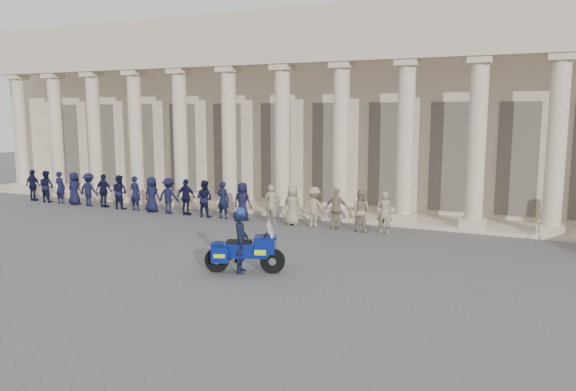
% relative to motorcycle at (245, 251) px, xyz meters
% --- Properties ---
extents(ground, '(90.00, 90.00, 0.00)m').
position_rel_motorcycle_xyz_m(ground, '(-1.59, 0.31, -0.61)').
color(ground, '#4B4B4E').
rests_on(ground, ground).
extents(building, '(40.00, 12.50, 9.00)m').
position_rel_motorcycle_xyz_m(building, '(-1.59, 15.06, 3.91)').
color(building, '#C1AE91').
rests_on(building, ground).
extents(officer_rank, '(18.46, 0.59, 1.55)m').
position_rel_motorcycle_xyz_m(officer_rank, '(-6.98, 6.46, 0.16)').
color(officer_rank, black).
rests_on(officer_rank, ground).
extents(motorcycle, '(2.11, 1.26, 1.42)m').
position_rel_motorcycle_xyz_m(motorcycle, '(0.00, 0.00, 0.00)').
color(motorcycle, black).
rests_on(motorcycle, ground).
extents(rider, '(0.61, 0.73, 1.81)m').
position_rel_motorcycle_xyz_m(rider, '(-0.11, -0.05, 0.28)').
color(rider, black).
rests_on(rider, ground).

